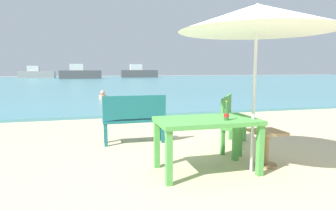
{
  "coord_description": "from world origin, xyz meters",
  "views": [
    {
      "loc": [
        -1.93,
        -3.46,
        1.45
      ],
      "look_at": [
        -0.2,
        3.0,
        0.6
      ],
      "focal_mm": 30.35,
      "sensor_mm": 36.0,
      "label": 1
    }
  ],
  "objects_px": {
    "picnic_table_green": "(207,126)",
    "bench_teal_center": "(134,116)",
    "bench_green_left": "(231,118)",
    "boat_fishing_trawler": "(139,73)",
    "boat_cargo_ship": "(80,73)",
    "boat_tanker": "(36,74)",
    "swimmer_person": "(103,96)",
    "beer_bottle_amber": "(226,113)",
    "patio_umbrella": "(257,18)",
    "side_table_wood": "(267,143)"
  },
  "relations": [
    {
      "from": "beer_bottle_amber",
      "to": "swimmer_person",
      "type": "relative_size",
      "value": 0.65
    },
    {
      "from": "beer_bottle_amber",
      "to": "bench_green_left",
      "type": "distance_m",
      "value": 1.5
    },
    {
      "from": "bench_teal_center",
      "to": "swimmer_person",
      "type": "relative_size",
      "value": 2.93
    },
    {
      "from": "side_table_wood",
      "to": "swimmer_person",
      "type": "xyz_separation_m",
      "value": [
        -2.04,
        9.67,
        -0.11
      ]
    },
    {
      "from": "boat_fishing_trawler",
      "to": "boat_tanker",
      "type": "xyz_separation_m",
      "value": [
        -15.89,
        1.32,
        -0.1
      ]
    },
    {
      "from": "patio_umbrella",
      "to": "boat_cargo_ship",
      "type": "xyz_separation_m",
      "value": [
        -3.78,
        39.76,
        -1.27
      ]
    },
    {
      "from": "picnic_table_green",
      "to": "bench_green_left",
      "type": "relative_size",
      "value": 1.17
    },
    {
      "from": "picnic_table_green",
      "to": "bench_green_left",
      "type": "bearing_deg",
      "value": 49.02
    },
    {
      "from": "patio_umbrella",
      "to": "boat_fishing_trawler",
      "type": "xyz_separation_m",
      "value": [
        5.4,
        43.53,
        -1.25
      ]
    },
    {
      "from": "bench_green_left",
      "to": "boat_cargo_ship",
      "type": "xyz_separation_m",
      "value": [
        -4.11,
        38.48,
        0.3
      ]
    },
    {
      "from": "side_table_wood",
      "to": "boat_cargo_ship",
      "type": "relative_size",
      "value": 0.09
    },
    {
      "from": "picnic_table_green",
      "to": "boat_tanker",
      "type": "xyz_separation_m",
      "value": [
        -9.88,
        44.67,
        0.11
      ]
    },
    {
      "from": "side_table_wood",
      "to": "boat_cargo_ship",
      "type": "bearing_deg",
      "value": 95.95
    },
    {
      "from": "bench_teal_center",
      "to": "bench_green_left",
      "type": "relative_size",
      "value": 1.0
    },
    {
      "from": "patio_umbrella",
      "to": "beer_bottle_amber",
      "type": "bearing_deg",
      "value": 179.51
    },
    {
      "from": "bench_green_left",
      "to": "swimmer_person",
      "type": "relative_size",
      "value": 2.92
    },
    {
      "from": "bench_teal_center",
      "to": "swimmer_person",
      "type": "height_order",
      "value": "bench_teal_center"
    },
    {
      "from": "bench_green_left",
      "to": "boat_fishing_trawler",
      "type": "distance_m",
      "value": 42.57
    },
    {
      "from": "side_table_wood",
      "to": "boat_fishing_trawler",
      "type": "bearing_deg",
      "value": 83.36
    },
    {
      "from": "bench_green_left",
      "to": "boat_tanker",
      "type": "distance_m",
      "value": 44.9
    },
    {
      "from": "beer_bottle_amber",
      "to": "boat_tanker",
      "type": "relative_size",
      "value": 0.05
    },
    {
      "from": "bench_green_left",
      "to": "picnic_table_green",
      "type": "bearing_deg",
      "value": -130.98
    },
    {
      "from": "boat_fishing_trawler",
      "to": "beer_bottle_amber",
      "type": "bearing_deg",
      "value": -97.6
    },
    {
      "from": "picnic_table_green",
      "to": "boat_tanker",
      "type": "bearing_deg",
      "value": 102.47
    },
    {
      "from": "side_table_wood",
      "to": "boat_cargo_ship",
      "type": "xyz_separation_m",
      "value": [
        -4.13,
        39.59,
        0.49
      ]
    },
    {
      "from": "side_table_wood",
      "to": "boat_tanker",
      "type": "xyz_separation_m",
      "value": [
        -10.84,
        44.69,
        0.41
      ]
    },
    {
      "from": "boat_fishing_trawler",
      "to": "bench_green_left",
      "type": "bearing_deg",
      "value": -96.84
    },
    {
      "from": "boat_tanker",
      "to": "boat_cargo_ship",
      "type": "bearing_deg",
      "value": -37.21
    },
    {
      "from": "boat_tanker",
      "to": "beer_bottle_amber",
      "type": "bearing_deg",
      "value": -77.33
    },
    {
      "from": "side_table_wood",
      "to": "boat_tanker",
      "type": "relative_size",
      "value": 0.1
    },
    {
      "from": "patio_umbrella",
      "to": "bench_teal_center",
      "type": "bearing_deg",
      "value": 124.98
    },
    {
      "from": "side_table_wood",
      "to": "boat_fishing_trawler",
      "type": "xyz_separation_m",
      "value": [
        5.05,
        43.37,
        0.51
      ]
    },
    {
      "from": "swimmer_person",
      "to": "boat_cargo_ship",
      "type": "height_order",
      "value": "boat_cargo_ship"
    },
    {
      "from": "beer_bottle_amber",
      "to": "patio_umbrella",
      "type": "height_order",
      "value": "patio_umbrella"
    },
    {
      "from": "beer_bottle_amber",
      "to": "picnic_table_green",
      "type": "bearing_deg",
      "value": 138.78
    },
    {
      "from": "side_table_wood",
      "to": "patio_umbrella",
      "type": "bearing_deg",
      "value": -154.84
    },
    {
      "from": "picnic_table_green",
      "to": "boat_fishing_trawler",
      "type": "distance_m",
      "value": 43.77
    },
    {
      "from": "picnic_table_green",
      "to": "patio_umbrella",
      "type": "height_order",
      "value": "patio_umbrella"
    },
    {
      "from": "patio_umbrella",
      "to": "boat_cargo_ship",
      "type": "height_order",
      "value": "patio_umbrella"
    },
    {
      "from": "boat_fishing_trawler",
      "to": "side_table_wood",
      "type": "bearing_deg",
      "value": -96.64
    },
    {
      "from": "picnic_table_green",
      "to": "boat_fishing_trawler",
      "type": "bearing_deg",
      "value": 82.1
    },
    {
      "from": "beer_bottle_amber",
      "to": "swimmer_person",
      "type": "bearing_deg",
      "value": 97.45
    },
    {
      "from": "picnic_table_green",
      "to": "bench_teal_center",
      "type": "bearing_deg",
      "value": 113.16
    },
    {
      "from": "picnic_table_green",
      "to": "bench_green_left",
      "type": "height_order",
      "value": "bench_green_left"
    },
    {
      "from": "swimmer_person",
      "to": "picnic_table_green",
      "type": "bearing_deg",
      "value": -83.62
    },
    {
      "from": "boat_tanker",
      "to": "swimmer_person",
      "type": "bearing_deg",
      "value": -75.9
    },
    {
      "from": "bench_green_left",
      "to": "boat_cargo_ship",
      "type": "relative_size",
      "value": 0.21
    },
    {
      "from": "boat_fishing_trawler",
      "to": "boat_cargo_ship",
      "type": "bearing_deg",
      "value": -157.63
    },
    {
      "from": "boat_tanker",
      "to": "boat_cargo_ship",
      "type": "height_order",
      "value": "boat_cargo_ship"
    },
    {
      "from": "picnic_table_green",
      "to": "boat_cargo_ship",
      "type": "xyz_separation_m",
      "value": [
        -3.17,
        39.57,
        0.19
      ]
    }
  ]
}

